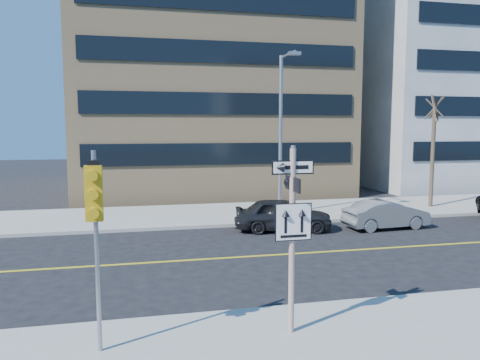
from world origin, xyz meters
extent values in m
plane|color=black|center=(0.00, 0.00, 0.00)|extent=(120.00, 120.00, 0.00)
cylinder|color=silver|center=(0.00, -2.50, 2.15)|extent=(0.13, 0.13, 4.00)
cylinder|color=gray|center=(0.00, -2.50, 4.18)|extent=(0.10, 0.10, 0.06)
cube|color=black|center=(0.00, -2.50, 3.75)|extent=(0.92, 0.03, 0.30)
cube|color=black|center=(0.00, -2.50, 3.40)|extent=(0.03, 0.92, 0.30)
cube|color=white|center=(0.00, -2.58, 2.60)|extent=(0.80, 0.03, 0.80)
cylinder|color=gray|center=(-4.00, -2.50, 2.15)|extent=(0.09, 0.09, 4.00)
cube|color=gold|center=(-4.00, -2.70, 3.35)|extent=(0.32, 0.22, 1.05)
sphere|color=#8C0705|center=(-4.00, -2.82, 3.70)|extent=(0.17, 0.17, 0.17)
sphere|color=black|center=(-4.00, -2.82, 3.35)|extent=(0.17, 0.17, 0.17)
sphere|color=black|center=(-4.00, -2.82, 3.00)|extent=(0.17, 0.17, 0.17)
imported|color=black|center=(3.13, 7.78, 0.73)|extent=(2.49, 4.55, 1.47)
imported|color=slate|center=(7.87, 7.19, 0.65)|extent=(1.63, 4.01, 1.29)
cylinder|color=gray|center=(4.00, 11.00, 4.15)|extent=(0.18, 0.18, 8.00)
cylinder|color=gray|center=(4.00, 10.00, 8.05)|extent=(0.10, 2.20, 0.10)
cube|color=gray|center=(4.00, 9.00, 7.95)|extent=(0.55, 0.30, 0.16)
cylinder|color=#352A1F|center=(13.00, 11.30, 3.05)|extent=(0.22, 0.22, 5.80)
cube|color=tan|center=(2.00, 25.00, 9.00)|extent=(18.00, 18.00, 18.00)
cube|color=#989A9D|center=(24.00, 24.00, 7.50)|extent=(20.00, 16.00, 15.00)
camera|label=1|loc=(-3.22, -11.79, 4.58)|focal=35.00mm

